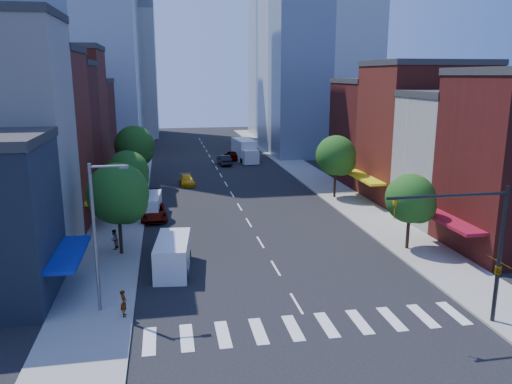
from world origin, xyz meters
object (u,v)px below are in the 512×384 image
parked_car_second (172,247)px  box_truck (245,151)px  parked_car_front (169,249)px  cargo_van_far (150,206)px  parked_car_third (153,212)px  traffic_car_far (232,155)px  parked_car_rear (151,198)px  cargo_van_near (173,256)px  pedestrian_near (124,303)px  taxi (187,180)px  traffic_car_oncoming (224,160)px  pedestrian_far (114,239)px

parked_car_second → box_truck: (12.84, 43.55, 0.96)m
parked_car_front → cargo_van_far: (-1.75, 12.21, 0.40)m
parked_car_third → traffic_car_far: (12.54, 34.17, 0.02)m
parked_car_rear → cargo_van_far: 5.41m
cargo_van_far → traffic_car_far: bearing=72.4°
cargo_van_near → pedestrian_near: (-2.98, -6.79, -0.24)m
parked_car_third → parked_car_second: bearing=-85.7°
parked_car_second → traffic_car_far: size_ratio=0.95×
cargo_van_far → box_truck: bearing=68.5°
parked_car_rear → box_truck: box_truck is taller
parked_car_second → cargo_van_far: bearing=95.1°
taxi → box_truck: bearing=56.1°
parked_car_rear → traffic_car_far: 30.58m
taxi → pedestrian_near: size_ratio=2.70×
cargo_van_far → traffic_car_oncoming: 30.46m
parked_car_front → pedestrian_near: pedestrian_near is taller
parked_car_front → cargo_van_near: 3.08m
parked_car_rear → cargo_van_near: bearing=-79.3°
parked_car_second → taxi: parked_car_second is taller
traffic_car_far → taxi: bearing=58.7°
cargo_van_far → pedestrian_near: bearing=-88.9°
parked_car_second → taxi: (2.41, 26.21, -0.07)m
parked_car_rear → traffic_car_far: (12.86, 27.74, 0.12)m
taxi → parked_car_rear: bearing=-119.1°
cargo_van_near → traffic_car_far: 49.58m
traffic_car_oncoming → parked_car_front: bearing=73.3°
taxi → traffic_car_oncoming: size_ratio=0.91×
box_truck → pedestrian_far: 45.08m
box_truck → pedestrian_far: (-17.47, -41.55, -0.71)m
parked_car_rear → box_truck: size_ratio=0.50×
parked_car_rear → cargo_van_near: size_ratio=0.76×
traffic_car_far → pedestrian_near: pedestrian_near is taller
parked_car_third → traffic_car_oncoming: 31.32m
pedestrian_far → pedestrian_near: bearing=27.8°
cargo_van_near → parked_car_rear: bearing=101.5°
parked_car_front → traffic_car_oncoming: (9.26, 40.61, 0.10)m
traffic_car_oncoming → traffic_car_far: (1.86, 4.73, -0.02)m
cargo_van_near → traffic_car_oncoming: (9.02, 43.64, -0.41)m
cargo_van_far → traffic_car_far: 35.54m
pedestrian_far → box_truck: bearing=177.4°
parked_car_third → cargo_van_far: bearing=102.8°
cargo_van_near → taxi: (2.42, 29.57, -0.57)m
parked_car_third → pedestrian_far: 9.32m
parked_car_third → pedestrian_near: 21.03m
parked_car_third → traffic_car_far: bearing=65.3°
taxi → pedestrian_near: (-5.41, -36.36, 0.33)m
parked_car_second → parked_car_rear: (-2.00, 17.27, -0.06)m
parked_car_rear → pedestrian_far: pedestrian_far is taller
cargo_van_near → traffic_car_far: (10.88, 48.37, -0.44)m
traffic_car_oncoming → box_truck: (3.84, 3.28, 0.88)m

